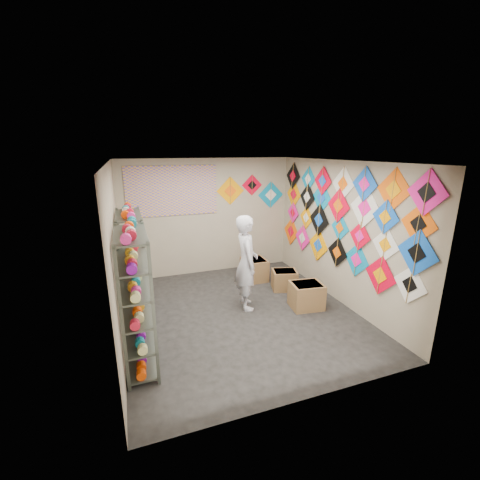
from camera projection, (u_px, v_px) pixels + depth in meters
name	position (u px, v px, depth m)	size (l,w,h in m)	color
ground	(240.00, 313.00, 5.87)	(4.50, 4.50, 0.00)	black
room_walls	(240.00, 226.00, 5.42)	(4.50, 4.50, 4.50)	tan
shelf_rack_front	(136.00, 300.00, 4.27)	(0.40, 1.10, 1.90)	#4C5147
shelf_rack_back	(133.00, 268.00, 5.44)	(0.40, 1.10, 1.90)	#4C5147
string_spools	(134.00, 276.00, 4.83)	(0.12, 2.36, 0.12)	#EF2C96
kite_wall_display	(339.00, 218.00, 6.05)	(0.06, 4.33, 2.09)	silver
back_wall_kites	(251.00, 191.00, 7.73)	(1.72, 0.02, 0.85)	#FF9800
poster	(172.00, 191.00, 7.09)	(2.00, 0.01, 1.10)	#694FAC
shopkeeper	(246.00, 263.00, 5.88)	(0.52, 0.71, 1.77)	silver
carton_a	(306.00, 295.00, 6.03)	(0.58, 0.48, 0.48)	brown
carton_b	(284.00, 280.00, 6.83)	(0.51, 0.41, 0.41)	brown
carton_c	(254.00, 269.00, 7.32)	(0.51, 0.56, 0.49)	brown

